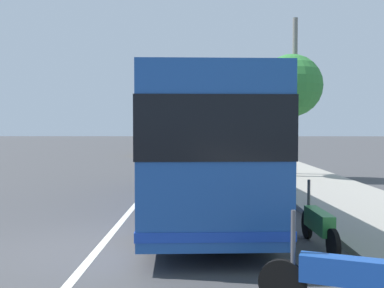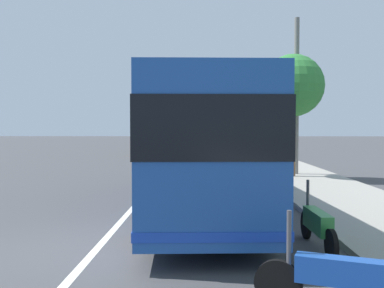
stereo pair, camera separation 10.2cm
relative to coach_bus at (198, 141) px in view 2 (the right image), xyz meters
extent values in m
plane|color=#424244|center=(-4.38, 1.85, -1.90)|extent=(220.00, 220.00, 0.00)
cube|color=#9E998E|center=(5.62, -4.58, -1.83)|extent=(110.00, 3.60, 0.14)
cube|color=silver|center=(5.62, 1.85, -1.90)|extent=(110.00, 0.16, 0.01)
cube|color=#1E4C9E|center=(0.00, 0.00, -0.05)|extent=(11.88, 3.11, 3.01)
cube|color=black|center=(0.00, 0.00, 0.39)|extent=(11.92, 3.15, 1.04)
cube|color=#193FB2|center=(0.00, 0.00, -1.30)|extent=(11.91, 3.14, 0.16)
cylinder|color=black|center=(3.70, 1.34, -1.40)|extent=(1.01, 0.35, 1.00)
cylinder|color=black|center=(3.82, -0.94, -1.40)|extent=(1.01, 0.35, 1.00)
cylinder|color=black|center=(-3.82, 0.94, -1.40)|extent=(1.01, 0.35, 1.00)
cylinder|color=black|center=(-3.70, -1.34, -1.40)|extent=(1.01, 0.35, 1.00)
cylinder|color=black|center=(-7.04, -1.12, -1.59)|extent=(0.29, 0.60, 0.62)
cube|color=#1947A5|center=(-7.34, -1.93, -1.34)|extent=(0.68, 1.31, 0.33)
cylinder|color=#4C4C51|center=(-7.08, -1.24, -0.99)|extent=(0.06, 0.06, 0.70)
cylinder|color=black|center=(-3.52, -2.29, -1.62)|extent=(0.57, 0.10, 0.57)
cylinder|color=black|center=(-5.13, -2.34, -1.62)|extent=(0.57, 0.10, 0.57)
cube|color=#338C3F|center=(-4.33, -2.31, -1.37)|extent=(1.21, 0.28, 0.38)
cylinder|color=#4C4C51|center=(-3.64, -2.29, -1.02)|extent=(0.06, 0.06, 0.70)
cube|color=black|center=(27.00, -0.40, -1.32)|extent=(4.36, 2.04, 0.81)
cube|color=black|center=(26.92, -0.39, -0.68)|extent=(2.13, 1.77, 0.46)
cylinder|color=black|center=(28.45, 0.35, -1.58)|extent=(0.65, 0.26, 0.64)
cylinder|color=black|center=(28.36, -1.30, -1.58)|extent=(0.65, 0.26, 0.64)
cylinder|color=black|center=(25.64, 0.50, -1.58)|extent=(0.65, 0.26, 0.64)
cylinder|color=black|center=(25.55, -1.14, -1.58)|extent=(0.65, 0.26, 0.64)
cube|color=gold|center=(31.71, 3.48, -1.31)|extent=(4.66, 2.00, 0.83)
cube|color=black|center=(31.65, 3.48, -0.63)|extent=(2.17, 1.74, 0.53)
cylinder|color=black|center=(30.24, 2.60, -1.58)|extent=(0.65, 0.25, 0.64)
cylinder|color=black|center=(30.16, 4.22, -1.58)|extent=(0.65, 0.25, 0.64)
cylinder|color=black|center=(33.25, 2.75, -1.58)|extent=(0.65, 0.25, 0.64)
cylinder|color=black|center=(33.18, 4.37, -1.58)|extent=(0.65, 0.25, 0.64)
cube|color=gold|center=(23.59, 4.07, -1.37)|extent=(4.09, 2.06, 0.71)
cube|color=black|center=(23.61, 4.07, -0.72)|extent=(2.04, 1.81, 0.58)
cylinder|color=black|center=(22.32, 3.16, -1.58)|extent=(0.65, 0.25, 0.64)
cylinder|color=black|center=(22.23, 4.85, -1.58)|extent=(0.65, 0.25, 0.64)
cylinder|color=black|center=(24.96, 3.29, -1.58)|extent=(0.65, 0.25, 0.64)
cylinder|color=black|center=(24.87, 4.99, -1.58)|extent=(0.65, 0.25, 0.64)
cylinder|color=brown|center=(6.94, -4.11, -0.23)|extent=(0.28, 0.28, 3.33)
sphere|color=#337F38|center=(6.94, -4.11, 2.26)|extent=(2.76, 2.76, 2.76)
cylinder|color=slate|center=(7.93, -4.48, 1.79)|extent=(0.23, 0.23, 7.38)
camera|label=1|loc=(-12.55, -0.06, 0.39)|focal=40.92mm
camera|label=2|loc=(-12.55, -0.16, 0.39)|focal=40.92mm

